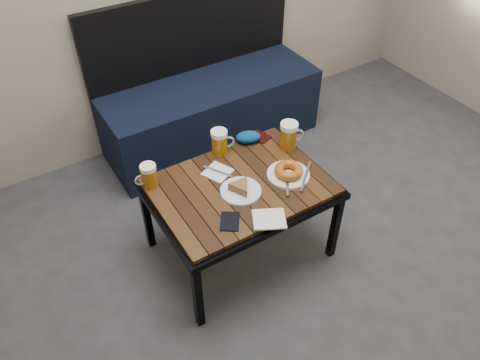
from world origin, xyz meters
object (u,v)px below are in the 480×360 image
beer_mug_centre (220,142)px  beer_mug_right (289,135)px  passport_burgundy (260,137)px  beer_mug_left (149,176)px  plate_bagel (289,172)px  passport_navy (230,221)px  cafe_table (240,191)px  plate_pie (241,189)px  bench (210,105)px  knit_pouch (248,137)px

beer_mug_centre → beer_mug_right: bearing=-11.8°
passport_burgundy → beer_mug_left: bearing=165.1°
plate_bagel → passport_navy: 0.41m
beer_mug_centre → passport_navy: beer_mug_centre is taller
cafe_table → passport_navy: size_ratio=7.44×
passport_burgundy → beer_mug_centre: bearing=161.8°
passport_navy → plate_pie: bearing=78.2°
beer_mug_right → passport_navy: size_ratio=1.28×
plate_pie → passport_burgundy: size_ratio=1.77×
beer_mug_centre → passport_burgundy: size_ratio=1.23×
plate_bagel → passport_burgundy: bearing=81.0°
bench → beer_mug_centre: bench is taller
beer_mug_left → plate_bagel: (0.59, -0.29, -0.04)m
beer_mug_left → passport_navy: bearing=121.7°
cafe_table → beer_mug_left: bearing=149.2°
passport_burgundy → cafe_table: bearing=-156.1°
knit_pouch → passport_navy: bearing=-130.3°
beer_mug_centre → passport_burgundy: beer_mug_centre is taller
cafe_table → passport_burgundy: passport_burgundy is taller
cafe_table → beer_mug_left: size_ratio=7.01×
bench → beer_mug_left: 1.04m
bench → knit_pouch: bearing=-101.1°
bench → passport_burgundy: (-0.06, -0.68, 0.20)m
cafe_table → bench: bearing=69.9°
beer_mug_centre → plate_pie: 0.31m
beer_mug_left → cafe_table: bearing=154.1°
cafe_table → knit_pouch: 0.34m
cafe_table → plate_bagel: bearing=-17.0°
beer_mug_centre → passport_navy: bearing=-102.9°
beer_mug_left → beer_mug_right: beer_mug_right is taller
beer_mug_left → knit_pouch: (0.57, 0.04, -0.03)m
cafe_table → beer_mug_centre: 0.28m
cafe_table → passport_burgundy: (0.28, 0.26, 0.05)m
beer_mug_centre → passport_burgundy: (0.24, 0.00, -0.06)m
bench → plate_bagel: bench is taller
beer_mug_centre → beer_mug_right: beer_mug_right is taller
beer_mug_left → plate_bagel: beer_mug_left is taller
bench → beer_mug_left: (-0.71, -0.72, 0.26)m
beer_mug_right → passport_burgundy: beer_mug_right is taller
beer_mug_right → passport_burgundy: bearing=130.2°
beer_mug_centre → plate_pie: size_ratio=0.70×
plate_bagel → knit_pouch: bearing=93.3°
beer_mug_centre → plate_bagel: 0.38m
bench → beer_mug_left: size_ratio=11.68×
plate_pie → knit_pouch: size_ratio=1.47×
beer_mug_centre → knit_pouch: size_ratio=1.03×
cafe_table → plate_pie: 0.08m
plate_pie → knit_pouch: 0.39m
beer_mug_centre → passport_navy: size_ratio=1.18×
beer_mug_centre → plate_bagel: size_ratio=0.54×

